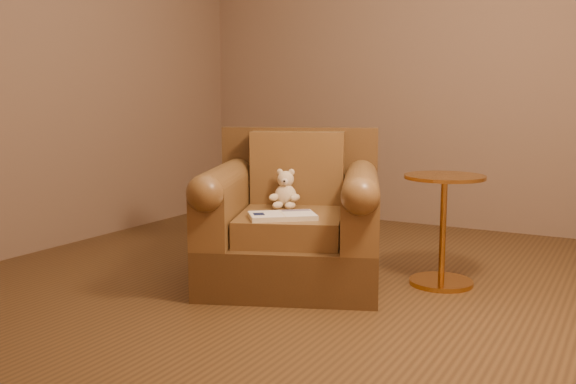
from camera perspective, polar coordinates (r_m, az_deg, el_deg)
The scene contains 5 objects.
floor at distance 3.77m, azimuth 1.91°, elevation -7.99°, with size 4.00×4.00×0.00m, color #51371B.
armchair at distance 3.73m, azimuth 0.44°, elevation -2.80°, with size 1.25×1.23×0.88m.
teddy_bear at distance 3.79m, azimuth -0.25°, elevation -0.06°, with size 0.17×0.20×0.23m.
guidebook at distance 3.46m, azimuth -0.51°, elevation -2.13°, with size 0.41×0.39×0.03m.
side_table at distance 3.75m, azimuth 13.61°, elevation -2.97°, with size 0.45×0.45×0.63m.
Camera 1 is at (1.64, -3.23, 1.07)m, focal length 40.00 mm.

